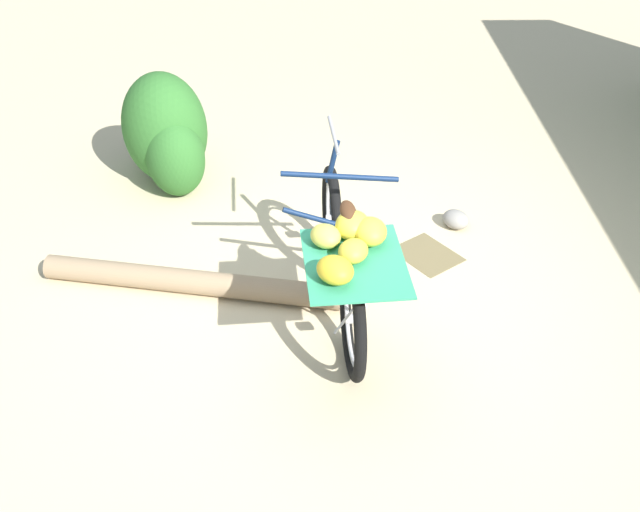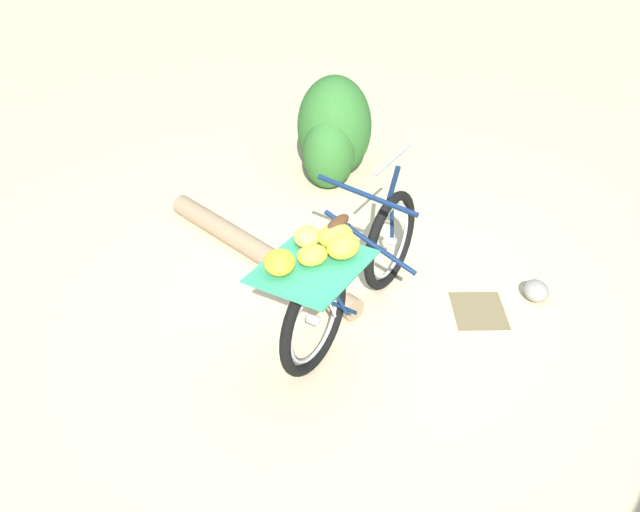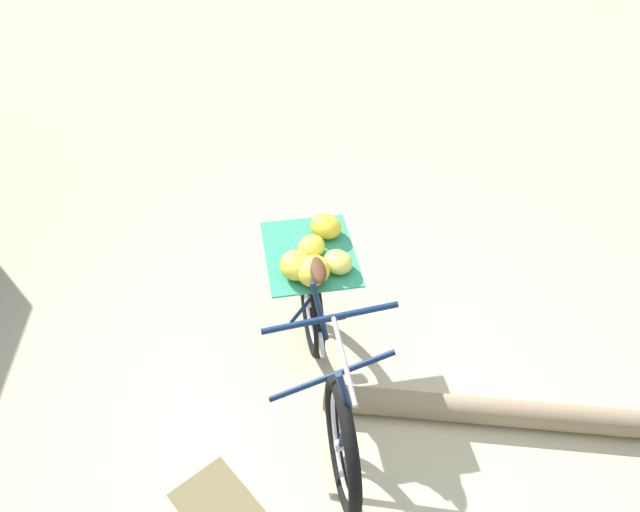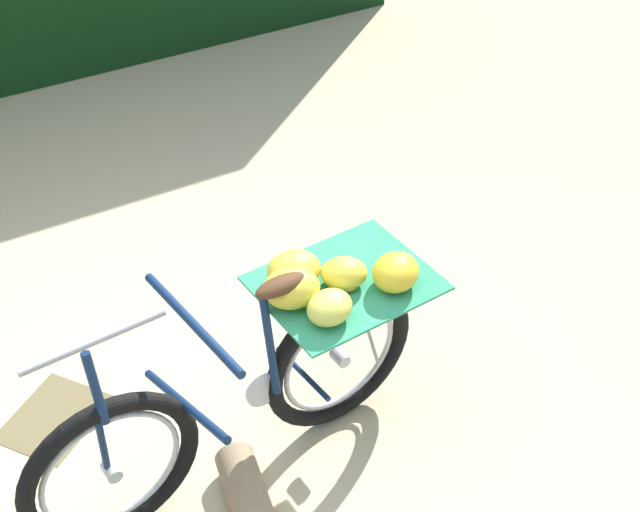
{
  "view_description": "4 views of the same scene",
  "coord_description": "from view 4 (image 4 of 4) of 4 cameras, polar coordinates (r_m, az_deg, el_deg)",
  "views": [
    {
      "loc": [
        -2.94,
        2.58,
        3.11
      ],
      "look_at": [
        -0.38,
        0.64,
        0.8
      ],
      "focal_mm": 41.57,
      "sensor_mm": 36.0,
      "label": 1
    },
    {
      "loc": [
        -4.13,
        0.52,
        3.25
      ],
      "look_at": [
        -0.64,
        0.46,
        0.93
      ],
      "focal_mm": 42.65,
      "sensor_mm": 36.0,
      "label": 2
    },
    {
      "loc": [
        1.67,
        -1.31,
        3.28
      ],
      "look_at": [
        -0.39,
        0.49,
        0.84
      ],
      "focal_mm": 35.06,
      "sensor_mm": 36.0,
      "label": 3
    },
    {
      "loc": [
        2.03,
        1.53,
        3.16
      ],
      "look_at": [
        -0.54,
        0.38,
        0.85
      ],
      "focal_mm": 51.3,
      "sensor_mm": 36.0,
      "label": 4
    }
  ],
  "objects": [
    {
      "name": "leaf_litter_patch",
      "position": [
        4.33,
        -16.24,
        -9.66
      ],
      "size": [
        0.44,
        0.36,
        0.01
      ],
      "primitive_type": "cube",
      "color": "olive",
      "rests_on": "ground_plane"
    },
    {
      "name": "ground_plane",
      "position": [
        4.06,
        -8.21,
        -12.34
      ],
      "size": [
        60.0,
        60.0,
        0.0
      ],
      "primitive_type": "plane",
      "color": "beige"
    },
    {
      "name": "bicycle",
      "position": [
        3.66,
        -3.8,
        -7.34
      ],
      "size": [
        1.67,
        1.19,
        1.03
      ],
      "rotation": [
        0.0,
        0.0,
        -0.55
      ],
      "color": "black",
      "rests_on": "ground_plane"
    }
  ]
}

